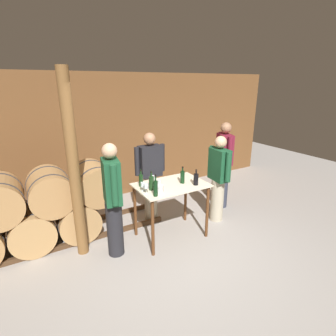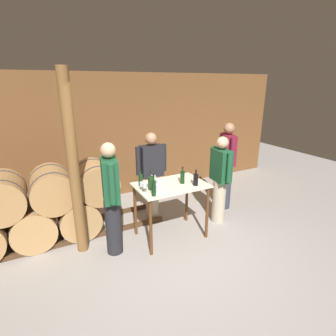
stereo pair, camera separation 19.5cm
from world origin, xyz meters
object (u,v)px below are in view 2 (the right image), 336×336
at_px(person_visitor_near_door, 111,198).
at_px(wine_glass_near_center, 145,186).
at_px(wine_bottle_center, 151,183).
at_px(wine_bottle_left, 154,188).
at_px(ice_bucket, 158,188).
at_px(wine_glass_near_right, 153,178).
at_px(wine_bottle_right, 182,177).
at_px(wooden_post, 74,168).
at_px(person_host, 152,175).
at_px(wine_bottle_far_left, 141,179).
at_px(wine_glass_far_side, 159,182).
at_px(person_visitor_with_scarf, 227,164).
at_px(wine_glass_near_left, 142,184).
at_px(wine_bottle_far_right, 196,179).
at_px(person_visitor_bearded, 220,178).

bearing_deg(person_visitor_near_door, wine_glass_near_center, -14.53).
height_order(wine_bottle_center, person_visitor_near_door, person_visitor_near_door).
xyz_separation_m(wine_bottle_left, ice_bucket, (0.11, 0.10, -0.07)).
bearing_deg(wine_glass_near_right, wine_bottle_right, -21.99).
relative_size(wooden_post, wine_bottle_center, 9.10).
distance_m(wine_bottle_right, wine_glass_near_right, 0.47).
bearing_deg(person_host, person_visitor_near_door, -143.94).
relative_size(wine_bottle_far_left, wine_glass_far_side, 2.06).
relative_size(wooden_post, wine_bottle_right, 9.75).
bearing_deg(wine_bottle_far_left, wine_bottle_left, -87.11).
distance_m(wine_glass_near_right, person_visitor_with_scarf, 1.76).
relative_size(wine_glass_near_left, wine_glass_near_right, 0.90).
bearing_deg(person_host, wine_glass_near_right, -111.06).
bearing_deg(person_host, wine_bottle_far_right, -67.96).
bearing_deg(person_visitor_near_door, wine_bottle_far_right, -9.19).
bearing_deg(wine_glass_near_center, wine_glass_far_side, 17.53).
bearing_deg(wine_glass_near_right, person_visitor_with_scarf, 9.60).
bearing_deg(wine_bottle_left, wine_glass_near_left, 106.76).
distance_m(wooden_post, wine_glass_near_center, 1.04).
bearing_deg(wine_bottle_right, wooden_post, 168.38).
bearing_deg(wine_bottle_left, person_visitor_bearded, 12.10).
height_order(person_host, person_visitor_with_scarf, person_visitor_with_scarf).
relative_size(wooden_post, wine_glass_near_center, 18.10).
height_order(wine_bottle_far_left, wine_bottle_right, wine_bottle_right).
height_order(wine_glass_near_left, person_visitor_near_door, person_visitor_near_door).
height_order(wine_bottle_right, wine_glass_near_left, wine_bottle_right).
height_order(wooden_post, wine_bottle_far_left, wooden_post).
distance_m(wine_glass_near_right, person_visitor_near_door, 0.75).
xyz_separation_m(wine_bottle_right, wine_glass_near_center, (-0.69, -0.08, 0.00)).
xyz_separation_m(wine_glass_near_left, person_host, (0.47, 0.70, -0.15)).
height_order(wine_bottle_right, wine_glass_near_center, wine_bottle_right).
bearing_deg(wine_glass_far_side, wine_glass_near_right, 92.09).
bearing_deg(wine_glass_near_left, wine_glass_far_side, -6.24).
height_order(wine_bottle_left, wine_glass_near_center, wine_bottle_left).
xyz_separation_m(wine_glass_near_left, wine_glass_near_center, (0.00, -0.11, 0.01)).
xyz_separation_m(wine_glass_near_left, person_visitor_with_scarf, (1.99, 0.44, -0.09)).
bearing_deg(wine_bottle_far_left, ice_bucket, -68.19).
bearing_deg(wine_glass_near_left, wine_bottle_left, -73.24).
xyz_separation_m(wine_bottle_center, person_visitor_bearded, (1.40, 0.08, -0.20)).
xyz_separation_m(wine_bottle_far_right, ice_bucket, (-0.64, 0.04, -0.04)).
xyz_separation_m(wine_bottle_far_right, person_visitor_with_scarf, (1.15, 0.64, -0.10)).
distance_m(wine_bottle_center, wine_glass_near_left, 0.14).
bearing_deg(wine_bottle_center, wine_bottle_left, -102.85).
bearing_deg(wine_glass_near_right, wine_bottle_far_left, 168.75).
distance_m(wine_bottle_far_left, wine_bottle_right, 0.67).
relative_size(wine_glass_near_center, person_visitor_bearded, 0.09).
bearing_deg(wine_glass_near_left, person_host, 55.93).
height_order(wine_bottle_far_right, wine_glass_near_center, wine_bottle_far_right).
xyz_separation_m(wine_glass_far_side, person_host, (0.21, 0.72, -0.15)).
bearing_deg(ice_bucket, wine_bottle_far_right, -3.85).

